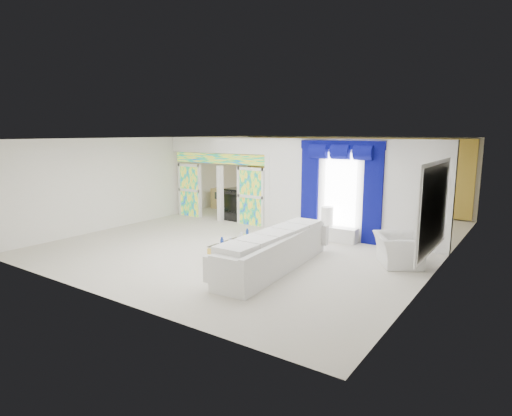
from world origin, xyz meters
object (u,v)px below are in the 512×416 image
Objects in this scene: coffee_table at (237,249)px; console_table at (336,234)px; grand_piano at (256,200)px; white_sofa at (275,253)px; armchair at (398,250)px.

coffee_table is 3.29m from console_table.
grand_piano is at bearing 119.74° from coffee_table.
coffee_table is 0.84× the size of grand_piano.
coffee_table is at bearing -116.59° from console_table.
white_sofa reaches higher than armchair.
white_sofa is 1.40m from coffee_table.
armchair is at bearing -24.88° from grand_piano.
white_sofa is 6.97m from grand_piano.
console_table is at bearing 83.90° from white_sofa.
coffee_table is 1.50× the size of armchair.
console_table is at bearing 27.32° from armchair.
armchair is at bearing -30.79° from console_table.
coffee_table is 5.97m from grand_piano.
grand_piano reaches higher than coffee_table.
grand_piano is (-4.31, 5.47, 0.13)m from white_sofa.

